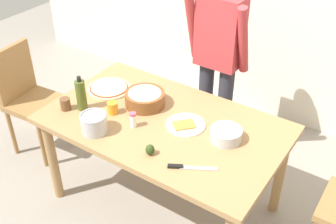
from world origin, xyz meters
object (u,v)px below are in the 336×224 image
person_cook (218,54)px  chef_knife (186,167)px  popcorn_bowl (145,97)px  cup_orange (113,108)px  steel_pot (94,123)px  pizza_raw_on_board (109,88)px  salt_shaker (133,120)px  chair_wooden_left (28,95)px  olive_oil_bottle (81,95)px  cup_small_brown (65,104)px  dining_table (164,133)px  mixing_bowl_steel (226,135)px  avocado (150,150)px  plate_with_slice (185,125)px

person_cook → chef_knife: 1.14m
popcorn_bowl → cup_orange: bearing=-120.8°
person_cook → steel_pot: person_cook is taller
pizza_raw_on_board → salt_shaker: 0.51m
person_cook → chair_wooden_left: 1.60m
pizza_raw_on_board → chef_knife: (0.94, -0.41, -0.00)m
cup_orange → salt_shaker: bearing=-11.5°
person_cook → salt_shaker: (-0.13, -0.91, -0.13)m
popcorn_bowl → chef_knife: (0.59, -0.39, -0.05)m
cup_orange → chair_wooden_left: bearing=177.7°
olive_oil_bottle → chair_wooden_left: bearing=171.4°
popcorn_bowl → cup_small_brown: size_ratio=3.29×
olive_oil_bottle → chef_knife: olive_oil_bottle is taller
salt_shaker → dining_table: bearing=48.4°
mixing_bowl_steel → avocado: mixing_bowl_steel is taller
olive_oil_bottle → cup_small_brown: size_ratio=3.01×
mixing_bowl_steel → cup_orange: (-0.78, -0.17, 0.00)m
plate_with_slice → steel_pot: bearing=-140.2°
popcorn_bowl → olive_oil_bottle: olive_oil_bottle is taller
cup_orange → cup_small_brown: same height
pizza_raw_on_board → salt_shaker: salt_shaker is taller
dining_table → salt_shaker: (-0.14, -0.15, 0.14)m
mixing_bowl_steel → steel_pot: steel_pot is taller
olive_oil_bottle → cup_orange: (0.21, 0.08, -0.07)m
salt_shaker → steel_pot: bearing=-133.7°
pizza_raw_on_board → cup_small_brown: bearing=-101.6°
olive_oil_bottle → cup_small_brown: bearing=-143.3°
steel_pot → cup_small_brown: steel_pot is taller
dining_table → person_cook: size_ratio=0.99×
pizza_raw_on_board → steel_pot: (0.26, -0.45, 0.06)m
cup_small_brown → plate_with_slice: bearing=20.7°
plate_with_slice → mixing_bowl_steel: bearing=3.5°
plate_with_slice → steel_pot: size_ratio=1.50×
pizza_raw_on_board → avocado: (0.69, -0.43, 0.03)m
person_cook → chef_knife: size_ratio=6.14×
cup_small_brown → chef_knife: cup_small_brown is taller
olive_oil_bottle → cup_small_brown: (-0.09, -0.07, -0.07)m
dining_table → pizza_raw_on_board: 0.59m
person_cook → mixing_bowl_steel: size_ratio=8.10×
chair_wooden_left → salt_shaker: size_ratio=8.96×
avocado → person_cook: bearing=96.9°
mixing_bowl_steel → salt_shaker: 0.60m
person_cook → cup_orange: person_cook is taller
person_cook → pizza_raw_on_board: bearing=-131.0°
olive_oil_bottle → avocado: bearing=-11.1°
mixing_bowl_steel → cup_orange: bearing=-167.6°
dining_table → cup_orange: size_ratio=18.82×
pizza_raw_on_board → cup_orange: bearing=-44.5°
pizza_raw_on_board → person_cook: bearing=49.0°
olive_oil_bottle → popcorn_bowl: bearing=40.3°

